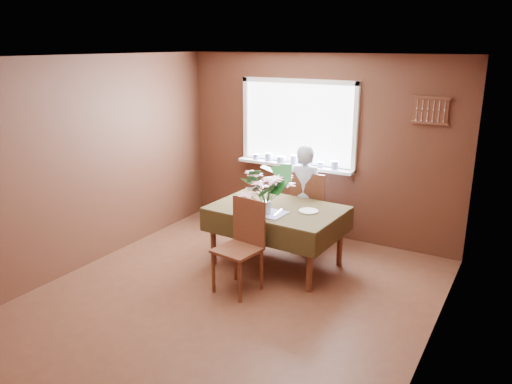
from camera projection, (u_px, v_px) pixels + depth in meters
The scene contains 15 objects.
floor at pixel (230, 299), 5.33m from camera, with size 4.50×4.50×0.00m, color #542B1C.
ceiling at pixel (226, 57), 4.61m from camera, with size 4.50×4.50×0.00m, color white.
wall_back at pixel (318, 147), 6.84m from camera, with size 4.00×4.00×0.00m, color brown.
wall_front at pixel (32, 273), 3.10m from camera, with size 4.00×4.00×0.00m, color brown.
wall_left at pixel (87, 163), 5.93m from camera, with size 4.50×4.50×0.00m, color brown.
wall_right at pixel (437, 221), 4.01m from camera, with size 4.50×4.50×0.00m, color brown.
window_assembly at pixel (297, 139), 6.91m from camera, with size 1.72×0.20×1.22m.
spoon_rack at pixel (431, 111), 5.94m from camera, with size 0.44×0.05×0.33m.
dining_table at pixel (277, 214), 5.97m from camera, with size 1.58×1.12×0.75m.
chair_far at pixel (310, 206), 6.59m from camera, with size 0.49×0.49×1.02m.
chair_near at pixel (242, 242), 5.42m from camera, with size 0.49×0.49×1.02m.
seated_woman at pixel (304, 196), 6.52m from camera, with size 0.51×0.33×1.39m, color white.
flower_bouquet at pixel (266, 186), 5.65m from camera, with size 0.57×0.57×0.49m.
side_plate at pixel (308, 211), 5.79m from camera, with size 0.23×0.23×0.01m, color white.
table_knife at pixel (278, 212), 5.74m from camera, with size 0.02×0.24×0.00m, color silver.
Camera 1 is at (2.62, -4.00, 2.63)m, focal length 35.00 mm.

